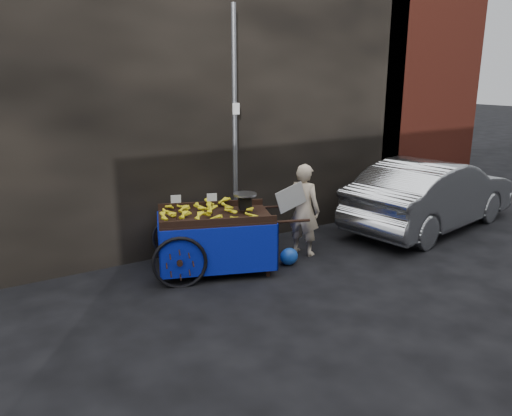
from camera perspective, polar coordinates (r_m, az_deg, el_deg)
ground at (r=7.52m, az=0.64°, el=-7.98°), size 80.00×80.00×0.00m
building_wall at (r=9.39m, az=-5.96°, el=12.34°), size 13.50×2.00×5.00m
street_pole at (r=8.24m, az=-2.44°, el=8.55°), size 0.12×0.10×4.00m
banana_cart at (r=7.59m, az=-5.11°, el=-1.51°), size 2.55×1.79×1.27m
vendor at (r=8.28m, az=5.47°, el=-0.18°), size 0.90×0.67×1.54m
plastic_bag at (r=7.98m, az=3.79°, el=-5.55°), size 0.31×0.24×0.28m
parked_car at (r=10.29m, az=19.46°, el=1.53°), size 4.31×2.14×1.36m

